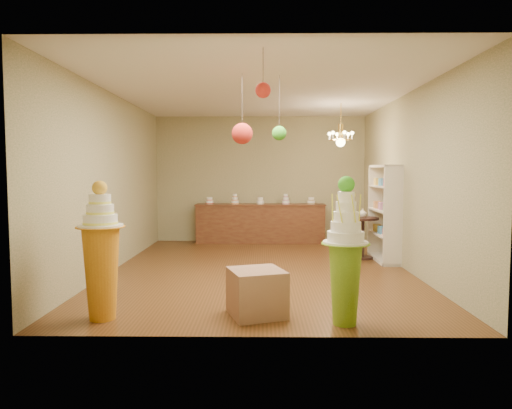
{
  "coord_description": "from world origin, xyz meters",
  "views": [
    {
      "loc": [
        0.03,
        -7.75,
        1.66
      ],
      "look_at": [
        -0.07,
        0.0,
        1.12
      ],
      "focal_mm": 32.0,
      "sensor_mm": 36.0,
      "label": 1
    }
  ],
  "objects_px": {
    "round_table": "(362,232)",
    "sideboard": "(260,223)",
    "pedestal_green": "(345,264)",
    "pedestal_orange": "(101,261)"
  },
  "relations": [
    {
      "from": "pedestal_orange",
      "to": "round_table",
      "type": "distance_m",
      "value": 5.28
    },
    {
      "from": "pedestal_green",
      "to": "pedestal_orange",
      "type": "relative_size",
      "value": 1.03
    },
    {
      "from": "sideboard",
      "to": "pedestal_green",
      "type": "bearing_deg",
      "value": -80.83
    },
    {
      "from": "round_table",
      "to": "sideboard",
      "type": "bearing_deg",
      "value": 135.16
    },
    {
      "from": "sideboard",
      "to": "round_table",
      "type": "height_order",
      "value": "sideboard"
    },
    {
      "from": "pedestal_orange",
      "to": "round_table",
      "type": "bearing_deg",
      "value": 44.68
    },
    {
      "from": "pedestal_green",
      "to": "round_table",
      "type": "height_order",
      "value": "pedestal_green"
    },
    {
      "from": "sideboard",
      "to": "pedestal_orange",
      "type": "bearing_deg",
      "value": -107.38
    },
    {
      "from": "pedestal_green",
      "to": "pedestal_orange",
      "type": "distance_m",
      "value": 2.72
    },
    {
      "from": "pedestal_orange",
      "to": "pedestal_green",
      "type": "bearing_deg",
      "value": -3.13
    }
  ]
}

